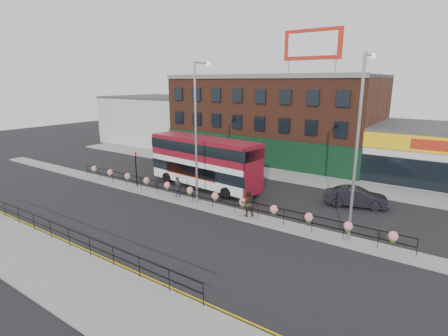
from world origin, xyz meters
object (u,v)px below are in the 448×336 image
Objects in this scene: lamp_column_west at (198,121)px; lamp_column_east at (359,134)px; car at (356,197)px; pedestrian_b at (248,203)px; double_decker_bus at (204,157)px; pedestrian_a at (178,187)px.

lamp_column_west is 0.99× the size of lamp_column_east.
car is 0.45× the size of lamp_column_west.
lamp_column_west reaches higher than car.
car is 2.52× the size of pedestrian_b.
car is at bearing 12.15° from double_decker_bus.
lamp_column_east is (11.94, -0.07, 0.05)m from lamp_column_west.
double_decker_bus is 2.37× the size of car.
pedestrian_a is at bearing -179.87° from lamp_column_east.
pedestrian_b is (7.00, -0.34, 0.11)m from pedestrian_a.
pedestrian_a is at bearing -177.36° from lamp_column_west.
double_decker_bus is 1.06× the size of lamp_column_east.
pedestrian_a is 0.16× the size of lamp_column_west.
lamp_column_east is at bearing -14.66° from double_decker_bus.
double_decker_bus is at bearing 84.80° from car.
double_decker_bus is 1.07× the size of lamp_column_west.
lamp_column_west is (2.32, -3.66, 3.79)m from double_decker_bus.
car is at bearing -167.56° from pedestrian_b.
lamp_column_west is at bearing -57.62° from double_decker_bus.
double_decker_bus reaches higher than pedestrian_b.
pedestrian_b is at bearing -177.00° from lamp_column_east.
pedestrian_b is 9.05m from lamp_column_east.
pedestrian_b is at bearing -29.94° from double_decker_bus.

